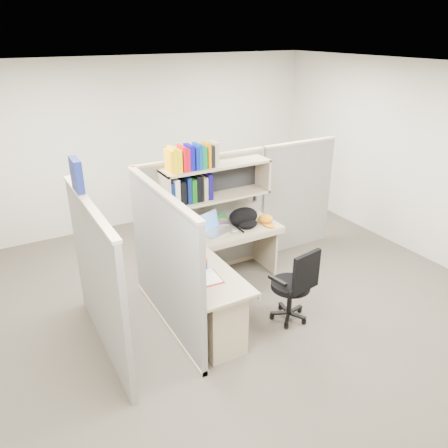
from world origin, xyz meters
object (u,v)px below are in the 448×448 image
backpack (246,218)px  task_chair (293,296)px  desk (219,293)px  snack_canister (202,264)px  laptop (216,224)px

backpack → task_chair: 1.23m
desk → task_chair: 0.84m
desk → snack_canister: 0.39m
laptop → snack_canister: 0.89m
desk → backpack: bearing=44.2°
backpack → snack_canister: 1.20m
desk → snack_canister: size_ratio=15.53×
snack_canister → desk: bearing=-40.1°
desk → snack_canister: bearing=139.9°
backpack → task_chair: (-0.06, -1.12, -0.52)m
task_chair → backpack: bearing=86.7°
backpack → task_chair: bearing=-73.7°
laptop → backpack: laptop is taller
laptop → task_chair: size_ratio=0.37×
snack_canister → task_chair: 1.10m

